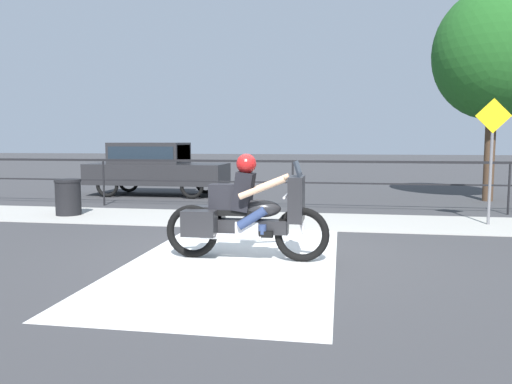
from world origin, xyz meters
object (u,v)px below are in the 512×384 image
(street_sign, at_px, (492,146))
(tree_behind_sign, at_px, (494,54))
(motorcycle, at_px, (246,213))
(parked_car, at_px, (155,165))
(trash_bin, at_px, (68,197))

(street_sign, relative_size, tree_behind_sign, 0.43)
(motorcycle, height_order, tree_behind_sign, tree_behind_sign)
(parked_car, bearing_deg, tree_behind_sign, 3.84)
(motorcycle, distance_m, tree_behind_sign, 10.57)
(parked_car, bearing_deg, trash_bin, -92.12)
(motorcycle, height_order, parked_car, parked_car)
(tree_behind_sign, bearing_deg, parked_car, -179.12)
(street_sign, bearing_deg, trash_bin, -178.74)
(motorcycle, relative_size, trash_bin, 2.86)
(parked_car, relative_size, tree_behind_sign, 0.72)
(street_sign, bearing_deg, tree_behind_sign, 75.03)
(motorcycle, distance_m, street_sign, 5.90)
(street_sign, bearing_deg, motorcycle, -138.81)
(motorcycle, xyz_separation_m, trash_bin, (-4.92, 3.63, -0.27))
(motorcycle, bearing_deg, street_sign, 45.04)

